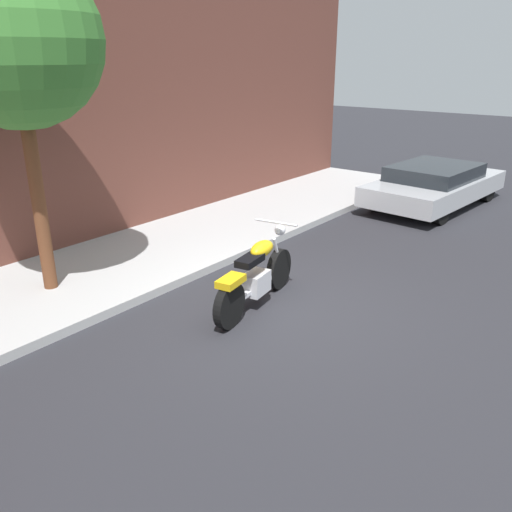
# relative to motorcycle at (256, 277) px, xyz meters

# --- Properties ---
(ground_plane) EXTENTS (60.00, 60.00, 0.00)m
(ground_plane) POSITION_rel_motorcycle_xyz_m (0.14, -0.24, -0.47)
(ground_plane) COLOR #28282D
(sidewalk) EXTENTS (18.00, 2.76, 0.14)m
(sidewalk) POSITION_rel_motorcycle_xyz_m (0.14, 2.77, -0.40)
(sidewalk) COLOR #AFAFAF
(sidewalk) RESTS_ON ground
(motorcycle) EXTENTS (2.15, 0.72, 1.15)m
(motorcycle) POSITION_rel_motorcycle_xyz_m (0.00, 0.00, 0.00)
(motorcycle) COLOR black
(motorcycle) RESTS_ON ground
(parked_car_silver) EXTENTS (4.36, 2.21, 1.03)m
(parked_car_silver) POSITION_rel_motorcycle_xyz_m (7.12, 0.03, 0.09)
(parked_car_silver) COLOR black
(parked_car_silver) RESTS_ON ground
(street_tree) EXTENTS (2.35, 2.35, 4.87)m
(street_tree) POSITION_rel_motorcycle_xyz_m (-1.66, 2.73, 3.21)
(street_tree) COLOR brown
(street_tree) RESTS_ON ground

